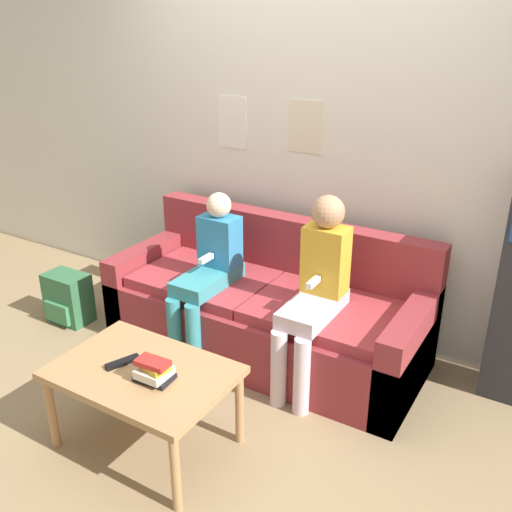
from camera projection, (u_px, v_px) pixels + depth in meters
The scene contains 9 objects.
ground_plane at pixel (222, 389), 3.31m from camera, with size 10.00×10.00×0.00m, color #937A56.
wall_back at pixel (308, 135), 3.59m from camera, with size 8.00×0.07×2.60m.
couch at pixel (267, 310), 3.61m from camera, with size 1.98×0.80×0.81m.
coffee_table at pixel (143, 378), 2.74m from camera, with size 0.85×0.59×0.44m.
person_left at pixel (208, 269), 3.48m from camera, with size 0.24×0.55×1.02m.
person_right at pixel (316, 286), 3.13m from camera, with size 0.24×0.55×1.12m.
tv_remote at pixel (123, 362), 2.76m from camera, with size 0.10×0.17×0.02m.
book_stack at pixel (154, 370), 2.62m from camera, with size 0.18×0.14×0.12m.
backpack at pixel (68, 298), 3.98m from camera, with size 0.31×0.23×0.35m.
Camera 1 is at (1.58, -2.24, 2.02)m, focal length 40.00 mm.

